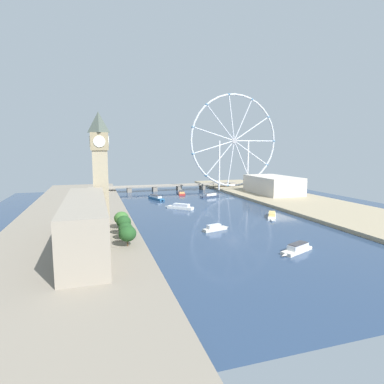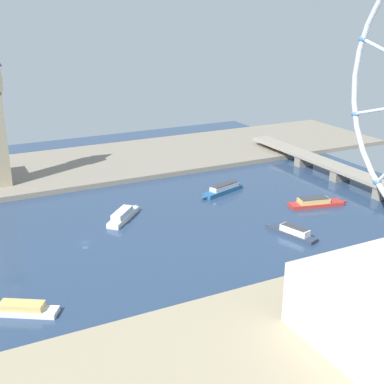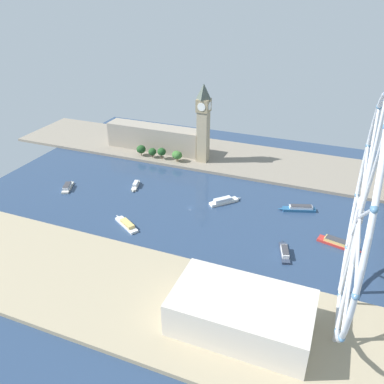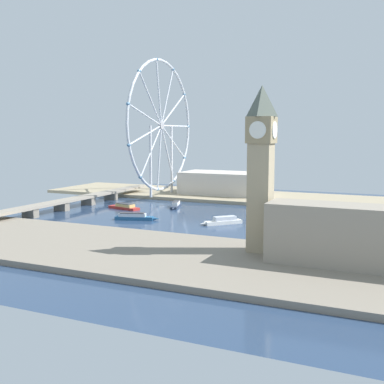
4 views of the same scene
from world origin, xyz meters
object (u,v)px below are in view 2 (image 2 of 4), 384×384
at_px(tour_boat_1, 123,215).
at_px(tour_boat_5, 223,189).
at_px(tour_boat_2, 316,203).
at_px(tour_boat_4, 18,309).
at_px(river_bridge, 361,178).
at_px(tour_boat_6, 293,232).

relative_size(tour_boat_1, tour_boat_5, 0.80).
relative_size(tour_boat_1, tour_boat_2, 0.75).
relative_size(tour_boat_4, tour_boat_5, 0.93).
xyz_separation_m(tour_boat_1, tour_boat_5, (-11.47, 64.61, 0.06)).
bearing_deg(river_bridge, tour_boat_4, -77.07).
xyz_separation_m(river_bridge, tour_boat_4, (46.86, -204.12, -4.79)).
distance_m(tour_boat_1, tour_boat_4, 90.62).
bearing_deg(tour_boat_6, tour_boat_5, -16.85).
height_order(tour_boat_5, tour_boat_6, tour_boat_5).
relative_size(river_bridge, tour_boat_2, 6.13).
bearing_deg(tour_boat_1, tour_boat_2, -63.20).
distance_m(river_bridge, tour_boat_4, 209.48).
relative_size(tour_boat_5, tour_boat_6, 1.11).
relative_size(tour_boat_2, tour_boat_6, 1.19).
height_order(tour_boat_1, tour_boat_4, tour_boat_1).
distance_m(river_bridge, tour_boat_6, 85.77).
xyz_separation_m(tour_boat_5, tour_boat_6, (66.99, -0.39, -0.20)).
height_order(tour_boat_1, tour_boat_2, tour_boat_1).
bearing_deg(tour_boat_2, tour_boat_5, 143.89).
relative_size(tour_boat_4, tour_boat_6, 1.03).
height_order(river_bridge, tour_boat_4, river_bridge).
distance_m(river_bridge, tour_boat_2, 43.53).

